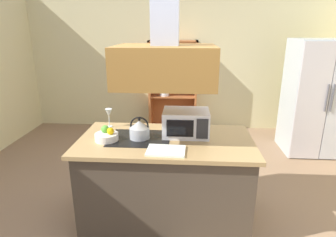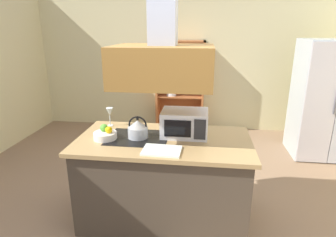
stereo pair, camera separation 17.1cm
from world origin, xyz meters
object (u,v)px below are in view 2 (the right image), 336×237
at_px(cutting_board, 162,150).
at_px(microwave, 185,123).
at_px(fruit_bowl, 105,134).
at_px(refrigerator, 327,100).
at_px(kettle, 138,129).
at_px(dish_cabinet, 180,92).
at_px(wine_glass_on_counter, 110,113).

distance_m(cutting_board, microwave, 0.47).
bearing_deg(fruit_bowl, cutting_board, -20.88).
relative_size(cutting_board, microwave, 0.74).
bearing_deg(refrigerator, kettle, -142.92).
bearing_deg(cutting_board, microwave, 67.94).
height_order(refrigerator, dish_cabinet, refrigerator).
bearing_deg(kettle, wine_glass_on_counter, 140.57).
bearing_deg(dish_cabinet, microwave, -84.26).
bearing_deg(microwave, cutting_board, -112.06).
xyz_separation_m(dish_cabinet, microwave, (0.27, -2.66, 0.26)).
xyz_separation_m(cutting_board, microwave, (0.17, 0.42, 0.12)).
height_order(dish_cabinet, wine_glass_on_counter, dish_cabinet).
distance_m(refrigerator, kettle, 3.14).
bearing_deg(cutting_board, dish_cabinet, 91.78).
xyz_separation_m(refrigerator, cutting_board, (-2.22, -2.19, 0.01)).
relative_size(kettle, wine_glass_on_counter, 1.08).
bearing_deg(refrigerator, microwave, -139.24).
xyz_separation_m(refrigerator, kettle, (-2.51, -1.89, 0.10)).
xyz_separation_m(refrigerator, microwave, (-2.05, -1.77, 0.13)).
bearing_deg(fruit_bowl, refrigerator, 34.88).
bearing_deg(cutting_board, fruit_bowl, 159.12).
distance_m(dish_cabinet, wine_glass_on_counter, 2.55).
height_order(microwave, wine_glass_on_counter, microwave).
distance_m(microwave, wine_glass_on_counter, 0.87).
bearing_deg(fruit_bowl, wine_glass_on_counter, 101.46).
bearing_deg(wine_glass_on_counter, dish_cabinet, 76.81).
relative_size(dish_cabinet, microwave, 3.76).
relative_size(microwave, wine_glass_on_counter, 2.23).
distance_m(dish_cabinet, microwave, 2.69).
distance_m(refrigerator, cutting_board, 3.12).
bearing_deg(fruit_bowl, microwave, 14.34).
xyz_separation_m(kettle, microwave, (0.45, 0.13, 0.04)).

